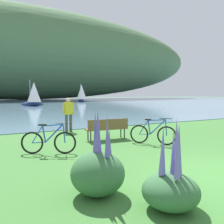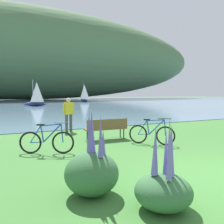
{
  "view_description": "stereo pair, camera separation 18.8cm",
  "coord_description": "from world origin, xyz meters",
  "px_view_note": "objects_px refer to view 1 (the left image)",
  "views": [
    {
      "loc": [
        -5.07,
        -3.69,
        1.96
      ],
      "look_at": [
        0.54,
        7.06,
        1.0
      ],
      "focal_mm": 38.98,
      "sensor_mm": 36.0,
      "label": 1
    },
    {
      "loc": [
        -4.9,
        -3.78,
        1.96
      ],
      "look_at": [
        0.54,
        7.06,
        1.0
      ],
      "focal_mm": 38.98,
      "sensor_mm": 36.0,
      "label": 2
    }
  ],
  "objects_px": {
    "bicycle_beside_path": "(153,134)",
    "sailboat_nearest_to_shore": "(82,93)",
    "bicycle_leaning_near_bench": "(49,142)",
    "sailboat_mid_bay": "(34,94)",
    "person_at_shoreline": "(68,112)",
    "park_bench_near_camera": "(107,127)"
  },
  "relations": [
    {
      "from": "bicycle_leaning_near_bench",
      "to": "sailboat_mid_bay",
      "type": "bearing_deg",
      "value": 81.08
    },
    {
      "from": "park_bench_near_camera",
      "to": "sailboat_mid_bay",
      "type": "distance_m",
      "value": 28.16
    },
    {
      "from": "sailboat_mid_bay",
      "to": "person_at_shoreline",
      "type": "bearing_deg",
      "value": -96.05
    },
    {
      "from": "bicycle_leaning_near_bench",
      "to": "sailboat_nearest_to_shore",
      "type": "bearing_deg",
      "value": 68.21
    },
    {
      "from": "park_bench_near_camera",
      "to": "person_at_shoreline",
      "type": "xyz_separation_m",
      "value": [
        -0.8,
        2.75,
        0.46
      ]
    },
    {
      "from": "bicycle_leaning_near_bench",
      "to": "bicycle_beside_path",
      "type": "bearing_deg",
      "value": -5.21
    },
    {
      "from": "park_bench_near_camera",
      "to": "bicycle_beside_path",
      "type": "xyz_separation_m",
      "value": [
        1.13,
        -1.62,
        -0.12
      ]
    },
    {
      "from": "bicycle_beside_path",
      "to": "sailboat_nearest_to_shore",
      "type": "bearing_deg",
      "value": 73.13
    },
    {
      "from": "bicycle_leaning_near_bench",
      "to": "sailboat_nearest_to_shore",
      "type": "distance_m",
      "value": 44.3
    },
    {
      "from": "bicycle_beside_path",
      "to": "sailboat_mid_bay",
      "type": "bearing_deg",
      "value": 88.56
    },
    {
      "from": "park_bench_near_camera",
      "to": "sailboat_nearest_to_shore",
      "type": "height_order",
      "value": "sailboat_nearest_to_shore"
    },
    {
      "from": "bicycle_beside_path",
      "to": "sailboat_mid_bay",
      "type": "xyz_separation_m",
      "value": [
        0.75,
        29.68,
        1.46
      ]
    },
    {
      "from": "bicycle_leaning_near_bench",
      "to": "sailboat_nearest_to_shore",
      "type": "xyz_separation_m",
      "value": [
        16.43,
        41.11,
        1.52
      ]
    },
    {
      "from": "person_at_shoreline",
      "to": "sailboat_nearest_to_shore",
      "type": "height_order",
      "value": "sailboat_nearest_to_shore"
    },
    {
      "from": "bicycle_leaning_near_bench",
      "to": "park_bench_near_camera",
      "type": "bearing_deg",
      "value": 24.93
    },
    {
      "from": "park_bench_near_camera",
      "to": "bicycle_leaning_near_bench",
      "type": "xyz_separation_m",
      "value": [
        -2.72,
        -1.27,
        -0.12
      ]
    },
    {
      "from": "person_at_shoreline",
      "to": "sailboat_nearest_to_shore",
      "type": "xyz_separation_m",
      "value": [
        14.51,
        37.09,
        0.94
      ]
    },
    {
      "from": "bicycle_beside_path",
      "to": "person_at_shoreline",
      "type": "relative_size",
      "value": 0.79
    },
    {
      "from": "bicycle_leaning_near_bench",
      "to": "sailboat_mid_bay",
      "type": "height_order",
      "value": "sailboat_mid_bay"
    },
    {
      "from": "park_bench_near_camera",
      "to": "person_at_shoreline",
      "type": "height_order",
      "value": "person_at_shoreline"
    },
    {
      "from": "bicycle_leaning_near_bench",
      "to": "sailboat_mid_bay",
      "type": "distance_m",
      "value": 29.72
    },
    {
      "from": "sailboat_mid_bay",
      "to": "bicycle_leaning_near_bench",
      "type": "bearing_deg",
      "value": -98.92
    }
  ]
}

